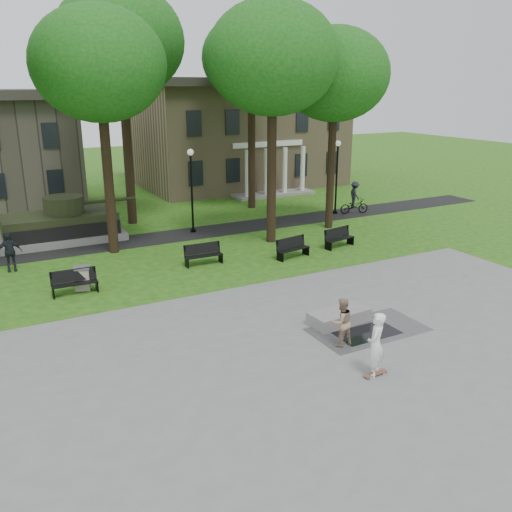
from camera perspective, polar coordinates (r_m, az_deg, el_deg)
The scene contains 24 objects.
ground at distance 20.78m, azimuth 4.74°, elevation -5.41°, with size 120.00×120.00×0.00m, color #204E12.
plaza at distance 17.21m, azimuth 13.89°, elevation -10.99°, with size 22.00×16.00×0.02m, color gray.
footpath at distance 30.99m, azimuth -7.27°, elevation 2.30°, with size 44.00×2.60×0.01m, color black.
building_right at distance 46.89m, azimuth -2.08°, elevation 12.97°, with size 17.00×12.00×8.60m.
tree_1 at distance 27.21m, azimuth -16.21°, elevation 18.74°, with size 6.20×6.20×11.63m.
tree_2 at distance 28.25m, azimuth 1.75°, elevation 20.05°, with size 6.60×6.60×12.16m.
tree_3 at distance 31.51m, azimuth 8.30°, elevation 18.32°, with size 6.00×6.00×11.19m.
tree_4 at distance 33.21m, azimuth -14.13°, elevation 21.05°, with size 7.20×7.20×13.50m.
tree_5 at distance 36.72m, azimuth -0.49°, elevation 20.03°, with size 6.40×6.40×12.44m.
lamp_mid at distance 30.84m, azimuth -6.80°, elevation 7.55°, with size 0.36×0.36×4.73m.
lamp_right at distance 35.64m, azimuth 8.51°, elevation 8.83°, with size 0.36×0.36×4.73m.
tank_monument at distance 31.15m, azimuth -19.85°, elevation 3.08°, with size 7.45×3.40×2.40m.
puddle at distance 19.01m, azimuth 11.62°, elevation -7.94°, with size 2.20×1.20×0.00m, color black.
concrete_block at distance 19.54m, azimuth 8.73°, elevation -6.33°, with size 2.20×1.00×0.45m, color gray.
skateboard at distance 16.48m, azimuth 12.45°, elevation -12.07°, with size 0.78×0.20×0.07m, color brown.
skateboarder at distance 16.06m, azimuth 12.49°, elevation -9.10°, with size 0.71×0.47×1.95m, color white.
friend_watching at distance 17.70m, azimuth 8.98°, elevation -6.88°, with size 0.79×0.61×1.62m, color #A08467.
pedestrian_walker at distance 26.81m, azimuth -24.53°, elevation 0.38°, with size 1.05×0.44×1.80m, color black.
cyclist at distance 36.19m, azimuth 10.32°, elevation 5.77°, with size 2.02×1.20×2.13m.
park_bench_0 at distance 23.06m, azimuth -18.59°, elevation -2.55°, with size 1.81×0.58×1.00m.
park_bench_1 at distance 25.54m, azimuth -5.60°, elevation 0.25°, with size 1.81×0.57×1.00m.
park_bench_2 at distance 26.49m, azimuth 3.84°, elevation 0.93°, with size 1.85×0.85×1.00m.
park_bench_3 at distance 28.54m, azimuth 8.70°, elevation 1.99°, with size 1.85×0.87×1.00m.
trash_bin at distance 23.48m, azimuth -17.80°, elevation -2.20°, with size 0.82×0.82×0.96m.
Camera 1 is at (-10.46, -16.03, 8.09)m, focal length 38.00 mm.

